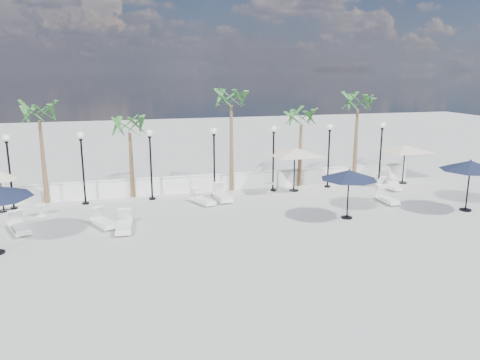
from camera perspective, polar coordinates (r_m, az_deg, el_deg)
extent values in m
plane|color=#A6A7A1|center=(20.63, 0.72, -6.37)|extent=(100.00, 100.00, 0.00)
cube|color=white|center=(27.49, -3.56, -0.40)|extent=(26.00, 0.30, 0.90)
cube|color=white|center=(27.38, -3.58, 0.66)|extent=(26.00, 0.12, 0.08)
cylinder|color=black|center=(26.61, -25.84, -3.09)|extent=(0.36, 0.36, 0.10)
cylinder|color=black|center=(26.22, -26.21, 0.49)|extent=(0.10, 0.10, 3.50)
cylinder|color=black|center=(25.94, -26.59, 4.15)|extent=(0.18, 0.18, 0.10)
sphere|color=white|center=(25.91, -26.64, 4.61)|extent=(0.36, 0.36, 0.36)
cylinder|color=black|center=(26.16, -18.30, -2.68)|extent=(0.36, 0.36, 0.10)
cylinder|color=black|center=(25.76, -18.57, 0.96)|extent=(0.10, 0.10, 3.50)
cylinder|color=black|center=(25.47, -18.85, 4.70)|extent=(0.18, 0.18, 0.10)
sphere|color=white|center=(25.45, -18.88, 5.17)|extent=(0.36, 0.36, 0.36)
cylinder|color=black|center=(26.17, -10.63, -2.22)|extent=(0.36, 0.36, 0.10)
cylinder|color=black|center=(25.77, -10.79, 1.43)|extent=(0.10, 0.10, 3.50)
cylinder|color=black|center=(25.49, -10.96, 5.17)|extent=(0.18, 0.18, 0.10)
sphere|color=white|center=(25.46, -10.98, 5.64)|extent=(0.36, 0.36, 0.36)
cylinder|color=black|center=(26.64, -3.11, -1.73)|extent=(0.36, 0.36, 0.10)
cylinder|color=black|center=(26.26, -3.16, 1.86)|extent=(0.10, 0.10, 3.50)
cylinder|color=black|center=(25.97, -3.21, 5.54)|extent=(0.18, 0.18, 0.10)
sphere|color=white|center=(25.95, -3.21, 6.00)|extent=(0.36, 0.36, 0.36)
cylinder|color=black|center=(27.56, 4.02, -1.23)|extent=(0.36, 0.36, 0.10)
cylinder|color=black|center=(27.18, 4.08, 2.24)|extent=(0.10, 0.10, 3.50)
cylinder|color=black|center=(26.91, 4.14, 5.80)|extent=(0.18, 0.18, 0.10)
sphere|color=white|center=(26.89, 4.14, 6.24)|extent=(0.36, 0.36, 0.36)
cylinder|color=black|center=(28.87, 10.60, -0.76)|extent=(0.36, 0.36, 0.10)
cylinder|color=black|center=(28.52, 10.74, 2.56)|extent=(0.10, 0.10, 3.50)
cylinder|color=black|center=(28.26, 10.89, 5.95)|extent=(0.18, 0.18, 0.10)
sphere|color=white|center=(28.23, 10.91, 6.37)|extent=(0.36, 0.36, 0.36)
cylinder|color=black|center=(30.53, 16.53, -0.32)|extent=(0.36, 0.36, 0.10)
cylinder|color=black|center=(30.20, 16.74, 2.82)|extent=(0.10, 0.10, 3.50)
cylinder|color=black|center=(29.95, 16.95, 6.01)|extent=(0.18, 0.18, 0.10)
sphere|color=white|center=(29.93, 16.98, 6.41)|extent=(0.36, 0.36, 0.36)
cone|color=brown|center=(26.66, -22.84, 1.99)|extent=(0.28, 0.28, 4.40)
cone|color=brown|center=(26.50, -13.09, 1.75)|extent=(0.28, 0.28, 3.60)
cone|color=brown|center=(27.15, -1.05, 3.87)|extent=(0.28, 0.28, 5.00)
cone|color=brown|center=(28.60, 7.35, 3.02)|extent=(0.28, 0.28, 3.80)
cone|color=brown|center=(30.13, 13.90, 4.03)|extent=(0.28, 0.28, 4.60)
cube|color=white|center=(22.77, -25.30, -5.36)|extent=(1.30, 2.06, 0.11)
cube|color=white|center=(22.49, -25.20, -5.26)|extent=(1.04, 1.45, 0.11)
cube|color=white|center=(23.41, -25.76, -3.91)|extent=(0.74, 0.65, 0.61)
cube|color=white|center=(22.19, -16.33, -5.09)|extent=(1.30, 1.93, 0.10)
cube|color=white|center=(21.93, -16.09, -4.98)|extent=(1.03, 1.37, 0.10)
cube|color=white|center=(22.74, -17.12, -3.72)|extent=(0.70, 0.63, 0.57)
cube|color=white|center=(21.39, -13.95, -5.60)|extent=(0.82, 2.01, 0.11)
cube|color=white|center=(21.10, -14.01, -5.53)|extent=(0.72, 1.37, 0.11)
cube|color=white|center=(22.02, -13.90, -3.98)|extent=(0.65, 0.51, 0.61)
cube|color=white|center=(25.54, -2.15, -2.11)|extent=(0.78, 2.07, 0.11)
cube|color=white|center=(25.25, -1.98, -2.00)|extent=(0.70, 1.41, 0.11)
cube|color=white|center=(26.21, -2.65, -0.79)|extent=(0.66, 0.51, 0.64)
cube|color=white|center=(24.92, -4.64, -2.58)|extent=(1.26, 1.89, 0.10)
cube|color=white|center=(24.70, -4.34, -2.46)|extent=(0.99, 1.34, 0.10)
cube|color=white|center=(25.42, -5.57, -1.45)|extent=(0.69, 0.61, 0.56)
cube|color=white|center=(26.23, 17.43, -2.36)|extent=(0.59, 1.74, 0.09)
cube|color=white|center=(26.02, 17.72, -2.28)|extent=(0.55, 1.17, 0.09)
cube|color=white|center=(26.72, 16.69, -1.26)|extent=(0.55, 0.41, 0.54)
cube|color=white|center=(30.50, 17.56, -0.20)|extent=(0.89, 2.00, 0.10)
cube|color=white|center=(30.25, 17.79, -0.10)|extent=(0.77, 1.37, 0.10)
cube|color=white|center=(31.11, 17.01, 0.82)|extent=(0.66, 0.53, 0.60)
cube|color=white|center=(29.16, 17.70, -0.87)|extent=(0.94, 1.68, 0.09)
cube|color=white|center=(29.00, 18.02, -0.78)|extent=(0.77, 1.17, 0.09)
cube|color=white|center=(29.50, 16.81, -0.01)|extent=(0.58, 0.50, 0.50)
cylinder|color=white|center=(24.85, -23.05, -3.99)|extent=(0.43, 0.43, 0.03)
cylinder|color=white|center=(24.78, -23.10, -3.46)|extent=(0.06, 0.06, 0.51)
cylinder|color=white|center=(24.71, -23.15, -2.87)|extent=(0.55, 0.55, 0.03)
cylinder|color=white|center=(25.58, -4.93, -2.47)|extent=(0.39, 0.39, 0.03)
cylinder|color=white|center=(25.52, -4.94, -2.00)|extent=(0.06, 0.06, 0.46)
cylinder|color=white|center=(25.46, -4.95, -1.48)|extent=(0.50, 0.50, 0.03)
cylinder|color=white|center=(27.20, 3.63, -1.49)|extent=(0.44, 0.44, 0.03)
cylinder|color=white|center=(27.14, 3.64, -0.99)|extent=(0.07, 0.07, 0.53)
cylinder|color=white|center=(27.07, 3.65, -0.42)|extent=(0.57, 0.57, 0.03)
cylinder|color=black|center=(23.08, 12.88, -4.48)|extent=(0.54, 0.54, 0.06)
cylinder|color=black|center=(22.77, 13.03, -1.78)|extent=(0.07, 0.07, 2.31)
cone|color=black|center=(22.54, 13.16, 0.63)|extent=(2.70, 2.70, 0.43)
sphere|color=black|center=(22.49, 13.19, 1.23)|extent=(0.08, 0.08, 0.08)
cylinder|color=black|center=(26.31, 25.78, -3.30)|extent=(0.59, 0.59, 0.06)
cylinder|color=black|center=(26.01, 26.05, -0.70)|extent=(0.07, 0.07, 2.52)
cone|color=black|center=(25.80, 26.29, 1.61)|extent=(2.94, 2.94, 0.47)
sphere|color=black|center=(25.76, 26.34, 2.18)|extent=(0.08, 0.08, 0.08)
cylinder|color=black|center=(27.70, 6.57, -1.25)|extent=(0.57, 0.57, 0.07)
cylinder|color=black|center=(27.42, 6.63, 1.22)|extent=(0.08, 0.08, 2.50)
pyramid|color=beige|center=(27.19, 6.71, 3.85)|extent=(5.54, 5.54, 0.38)
cylinder|color=black|center=(31.10, 19.17, -0.31)|extent=(0.55, 0.55, 0.06)
cylinder|color=black|center=(30.86, 19.33, 1.79)|extent=(0.07, 0.07, 2.39)
pyramid|color=beige|center=(30.66, 19.51, 4.02)|extent=(5.18, 5.18, 0.37)
cylinder|color=black|center=(26.41, -26.83, -3.35)|extent=(0.54, 0.54, 0.06)
cylinder|color=black|center=(26.17, -27.05, -1.27)|extent=(0.07, 0.07, 2.04)
cone|color=beige|center=(26.00, -27.24, 0.53)|extent=(1.75, 1.75, 0.44)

